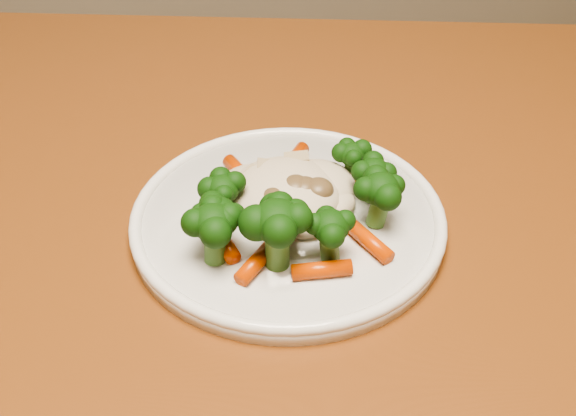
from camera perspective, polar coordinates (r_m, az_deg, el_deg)
The scene contains 3 objects.
dining_table at distance 0.66m, azimuth 5.90°, elevation -7.98°, with size 1.30×1.00×0.75m.
plate at distance 0.57m, azimuth -0.00°, elevation -1.06°, with size 0.25×0.25×0.01m, color white.
meal at distance 0.54m, azimuth -0.11°, elevation 0.08°, with size 0.18×0.17×0.05m.
Camera 1 is at (-0.03, -0.39, 1.12)m, focal length 45.00 mm.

